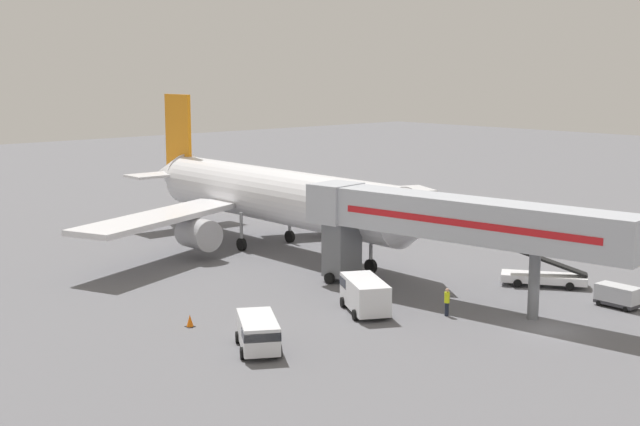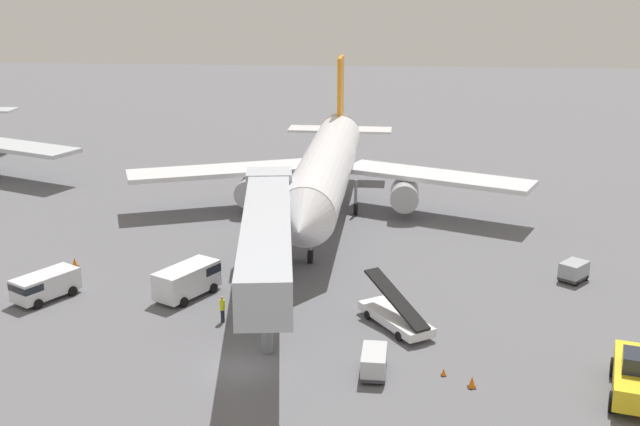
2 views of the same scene
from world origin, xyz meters
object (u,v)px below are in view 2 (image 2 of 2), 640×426
(pushback_tug, at_px, (636,376))
(baggage_cart_outer_left, at_px, (374,362))
(airplane_at_gate, at_px, (327,167))
(safety_cone_alpha, at_px, (472,382))
(belt_loader_truck, at_px, (396,316))
(jet_bridge, at_px, (267,231))
(ground_crew_worker_foreground, at_px, (222,308))
(safety_cone_charlie, at_px, (444,372))
(safety_cone_bravo, at_px, (75,262))
(service_van_near_right, at_px, (188,279))
(service_van_rear_left, at_px, (44,285))
(baggage_cart_near_left, at_px, (574,271))

(pushback_tug, relative_size, baggage_cart_outer_left, 2.32)
(airplane_at_gate, height_order, safety_cone_alpha, airplane_at_gate)
(airplane_at_gate, height_order, pushback_tug, airplane_at_gate)
(pushback_tug, bearing_deg, belt_loader_truck, 148.38)
(jet_bridge, height_order, belt_loader_truck, jet_bridge)
(pushback_tug, height_order, ground_crew_worker_foreground, pushback_tug)
(baggage_cart_outer_left, distance_m, safety_cone_charlie, 3.96)
(baggage_cart_outer_left, xyz_separation_m, safety_cone_charlie, (3.92, 0.18, -0.57))
(belt_loader_truck, distance_m, safety_cone_bravo, 25.97)
(airplane_at_gate, xyz_separation_m, service_van_near_right, (-8.21, -19.81, -3.36))
(service_van_rear_left, height_order, baggage_cart_outer_left, service_van_rear_left)
(belt_loader_truck, bearing_deg, ground_crew_worker_foreground, -178.95)
(jet_bridge, bearing_deg, baggage_cart_near_left, 16.79)
(airplane_at_gate, height_order, jet_bridge, airplane_at_gate)
(airplane_at_gate, bearing_deg, pushback_tug, -59.24)
(service_van_rear_left, distance_m, safety_cone_charlie, 28.17)
(pushback_tug, distance_m, safety_cone_alpha, 8.58)
(jet_bridge, relative_size, baggage_cart_near_left, 9.59)
(service_van_near_right, bearing_deg, safety_cone_alpha, -31.78)
(ground_crew_worker_foreground, height_order, safety_cone_alpha, ground_crew_worker_foreground)
(service_van_near_right, distance_m, safety_cone_charlie, 19.85)
(service_van_rear_left, bearing_deg, service_van_near_right, 8.53)
(service_van_rear_left, xyz_separation_m, baggage_cart_near_left, (37.18, 6.43, -0.25))
(jet_bridge, xyz_separation_m, baggage_cart_near_left, (21.55, 6.50, -4.64))
(airplane_at_gate, bearing_deg, baggage_cart_outer_left, -80.84)
(belt_loader_truck, xyz_separation_m, baggage_cart_outer_left, (-1.28, -6.44, 0.06))
(jet_bridge, relative_size, pushback_tug, 3.72)
(baggage_cart_near_left, bearing_deg, safety_cone_alpha, -118.67)
(airplane_at_gate, height_order, service_van_near_right, airplane_at_gate)
(service_van_rear_left, height_order, safety_cone_alpha, service_van_rear_left)
(safety_cone_alpha, relative_size, safety_cone_charlie, 1.46)
(pushback_tug, xyz_separation_m, service_van_near_right, (-26.97, 11.71, 0.01))
(service_van_near_right, height_order, ground_crew_worker_foreground, service_van_near_right)
(safety_cone_alpha, bearing_deg, baggage_cart_near_left, 61.33)
(airplane_at_gate, bearing_deg, jet_bridge, -96.30)
(jet_bridge, height_order, ground_crew_worker_foreground, jet_bridge)
(pushback_tug, xyz_separation_m, safety_cone_alpha, (-8.53, 0.28, -0.89))
(pushback_tug, height_order, baggage_cart_near_left, pushback_tug)
(jet_bridge, xyz_separation_m, belt_loader_truck, (8.50, -2.41, -4.69))
(jet_bridge, bearing_deg, service_van_rear_left, 179.74)
(ground_crew_worker_foreground, height_order, safety_cone_bravo, ground_crew_worker_foreground)
(service_van_near_right, bearing_deg, ground_crew_worker_foreground, -52.17)
(service_van_near_right, bearing_deg, baggage_cart_near_left, 10.27)
(safety_cone_bravo, bearing_deg, pushback_tug, -24.06)
(safety_cone_charlie, bearing_deg, baggage_cart_outer_left, -177.32)
(belt_loader_truck, height_order, service_van_near_right, belt_loader_truck)
(belt_loader_truck, bearing_deg, service_van_rear_left, 174.13)
(jet_bridge, relative_size, belt_loader_truck, 3.97)
(airplane_at_gate, distance_m, belt_loader_truck, 24.83)
(pushback_tug, distance_m, service_van_near_right, 29.40)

